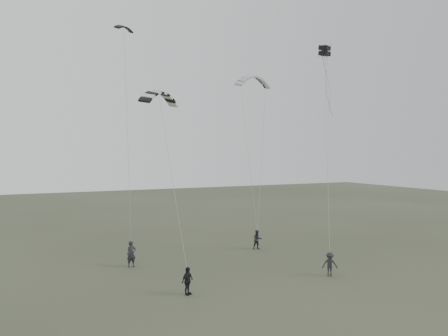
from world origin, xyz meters
name	(u,v)px	position (x,y,z in m)	size (l,w,h in m)	color
ground	(244,279)	(0.00, 0.00, 0.00)	(140.00, 140.00, 0.00)	#373E29
flyer_left	(131,254)	(-5.79, 6.14, 0.92)	(0.67, 0.44, 1.84)	#222227
flyer_right	(257,240)	(5.15, 7.21, 0.81)	(0.79, 0.61, 1.62)	#26262B
flyer_center	(187,281)	(-4.35, -1.29, 0.80)	(0.94, 0.39, 1.60)	black
flyer_far	(330,264)	(5.46, -1.80, 0.79)	(1.02, 0.58, 1.57)	#242529
kite_dark_small	(124,27)	(-5.43, 9.51, 17.85)	(1.64, 0.49, 0.53)	black
kite_pale_large	(253,76)	(8.06, 13.13, 15.64)	(3.94, 0.89, 1.62)	#B3B6B9
kite_striped	(159,92)	(-4.24, 4.25, 12.25)	(3.41, 0.85, 1.30)	black
kite_box	(325,51)	(9.42, 3.92, 16.33)	(0.73, 0.73, 0.76)	black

